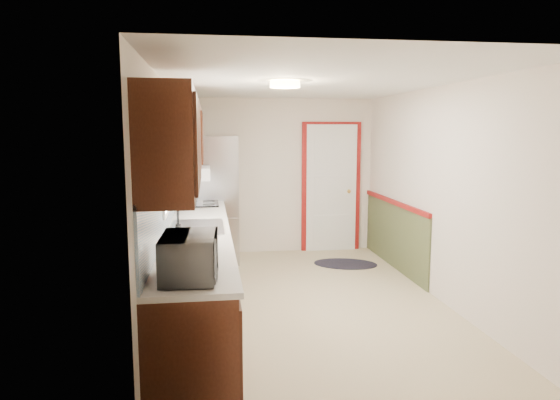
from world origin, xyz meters
name	(u,v)px	position (x,y,z in m)	size (l,w,h in m)	color
room_shell	(310,197)	(0.00, 0.00, 1.20)	(3.20, 5.20, 2.52)	tan
kitchen_run	(193,242)	(-1.24, -0.29, 0.81)	(0.63, 4.00, 2.20)	#36170C
back_wall_trim	(344,197)	(0.99, 2.21, 0.89)	(1.12, 2.30, 2.08)	maroon
ceiling_fixture	(285,85)	(-0.30, -0.20, 2.36)	(0.30, 0.30, 0.06)	#FFD88C
microwave	(190,252)	(-1.20, -1.95, 1.12)	(0.53, 0.29, 0.36)	white
refrigerator	(212,199)	(-1.02, 2.05, 0.91)	(0.79, 0.78, 1.83)	#B7B7BC
rug	(345,264)	(0.85, 1.57, 0.01)	(0.90, 0.58, 0.01)	black
cooktop	(200,204)	(-1.19, 1.40, 0.95)	(0.49, 0.59, 0.02)	black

